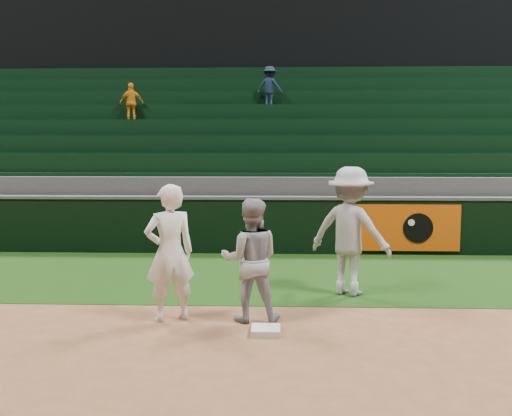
{
  "coord_description": "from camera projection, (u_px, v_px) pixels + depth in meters",
  "views": [
    {
      "loc": [
        0.4,
        -7.2,
        2.3
      ],
      "look_at": [
        0.03,
        2.3,
        1.3
      ],
      "focal_mm": 40.0,
      "sensor_mm": 36.0,
      "label": 1
    }
  ],
  "objects": [
    {
      "name": "stadium_seating",
      "position": [
        264.0,
        169.0,
        16.15
      ],
      "size": [
        36.0,
        5.95,
        4.85
      ],
      "color": "#3A3A3C",
      "rests_on": "ground"
    },
    {
      "name": "foul_grass",
      "position": [
        256.0,
        275.0,
        10.39
      ],
      "size": [
        36.0,
        4.2,
        0.01
      ],
      "primitive_type": "cube",
      "color": "black",
      "rests_on": "ground"
    },
    {
      "name": "upper_deck",
      "position": [
        269.0,
        60.0,
        24.12
      ],
      "size": [
        40.0,
        12.0,
        12.0
      ],
      "primitive_type": "cube",
      "color": "black",
      "rests_on": "ground"
    },
    {
      "name": "first_base",
      "position": [
        266.0,
        330.0,
        7.09
      ],
      "size": [
        0.36,
        0.36,
        0.08
      ],
      "primitive_type": "cube",
      "rotation": [
        0.0,
        0.0,
        0.0
      ],
      "color": "silver",
      "rests_on": "ground"
    },
    {
      "name": "baserunner",
      "position": [
        251.0,
        260.0,
        7.57
      ],
      "size": [
        0.83,
        0.66,
        1.64
      ],
      "primitive_type": "imported",
      "rotation": [
        0.0,
        0.0,
        3.19
      ],
      "color": "#92959B",
      "rests_on": "ground"
    },
    {
      "name": "ground",
      "position": [
        247.0,
        326.0,
        7.41
      ],
      "size": [
        70.0,
        70.0,
        0.0
      ],
      "primitive_type": "plane",
      "color": "brown",
      "rests_on": "ground"
    },
    {
      "name": "base_coach",
      "position": [
        350.0,
        231.0,
        8.89
      ],
      "size": [
        1.49,
        1.27,
        2.01
      ],
      "primitive_type": "imported",
      "rotation": [
        0.0,
        0.0,
        2.65
      ],
      "color": "#A0A3AD",
      "rests_on": "foul_grass"
    },
    {
      "name": "first_baseman",
      "position": [
        170.0,
        253.0,
        7.57
      ],
      "size": [
        0.79,
        0.68,
        1.83
      ],
      "primitive_type": "imported",
      "rotation": [
        0.0,
        0.0,
        3.57
      ],
      "color": "white",
      "rests_on": "ground"
    },
    {
      "name": "field_wall",
      "position": [
        261.0,
        224.0,
        12.51
      ],
      "size": [
        36.0,
        0.45,
        1.25
      ],
      "color": "black",
      "rests_on": "ground"
    }
  ]
}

